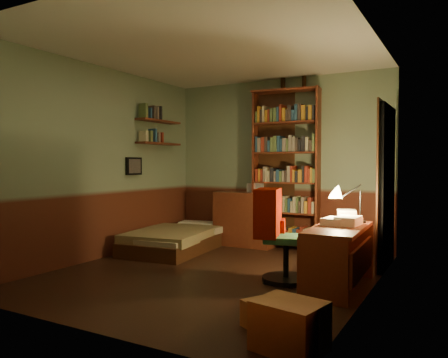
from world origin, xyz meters
The scene contains 24 objects.
floor centered at (0.00, 0.00, -0.01)m, with size 3.50×4.00×0.02m, color black.
ceiling centered at (0.00, 0.00, 2.61)m, with size 3.50×4.00×0.02m, color silver.
wall_back centered at (0.00, 2.01, 1.30)m, with size 3.50×0.02×2.60m, color gray.
wall_left centered at (-1.76, 0.00, 1.30)m, with size 0.02×4.00×2.60m, color gray.
wall_right centered at (1.76, 0.00, 1.30)m, with size 0.02×4.00×2.60m, color gray.
wall_front centered at (0.00, -2.01, 1.30)m, with size 3.50×0.02×2.60m, color gray.
doorway centered at (1.72, 1.30, 1.00)m, with size 0.06×0.90×2.00m, color black.
door_trim centered at (1.69, 1.30, 1.00)m, with size 0.02×0.98×2.08m, color #391E10.
bed centered at (-1.19, 0.97, 0.27)m, with size 0.96×1.80×0.54m, color olive.
dresser centered at (-0.44, 1.77, 0.42)m, with size 0.94×0.47×0.84m, color #5C2616.
mini_stereo centered at (-0.34, 1.89, 0.91)m, with size 0.26×0.20×0.14m, color #B2B2B7.
bookshelf centered at (0.18, 1.85, 1.20)m, with size 1.03×0.32×2.40m, color #5C2616.
bottle_left centered at (0.09, 1.96, 2.54)m, with size 0.07×0.07×0.27m, color black.
bottle_right centered at (0.43, 1.96, 2.52)m, with size 0.06×0.06×0.24m, color black.
desk centered at (1.44, 0.09, 0.32)m, with size 0.49×1.19×0.64m, color #5C2616.
paper_stack centered at (1.38, 0.66, 0.70)m, with size 0.21×0.28×0.11m, color silver.
desk_lamp centered at (1.57, 0.52, 0.97)m, with size 0.20×0.20×0.65m, color black.
office_chair centered at (0.87, 0.06, 0.54)m, with size 0.54×0.47×1.07m, color #2A5B38.
red_jacket centered at (0.61, 0.09, 1.34)m, with size 0.24×0.45×0.53m, color #891000.
wall_shelf_lower centered at (-1.64, 1.10, 1.60)m, with size 0.20×0.90×0.03m, color #5C2616.
wall_shelf_upper centered at (-1.64, 1.10, 1.95)m, with size 0.20×0.90×0.03m, color #5C2616.
framed_picture centered at (-1.72, 0.60, 1.25)m, with size 0.04×0.32×0.26m, color black.
cardboard_box_a centered at (1.53, -1.57, 0.17)m, with size 0.46×0.36×0.34m, color #A76E3F.
cardboard_box_b centered at (1.21, -1.29, 0.11)m, with size 0.30×0.25×0.21m, color #A76E3F.
Camera 1 is at (2.57, -4.38, 1.28)m, focal length 35.00 mm.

